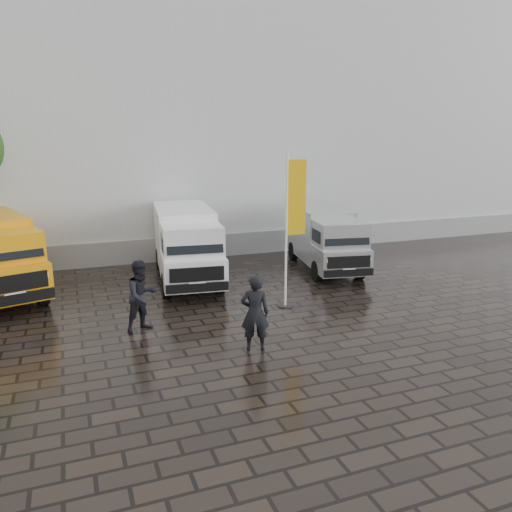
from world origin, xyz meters
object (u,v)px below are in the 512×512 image
Objects in this scene: van_silver at (324,239)px; person_tent at (142,296)px; flagpole at (292,224)px; van_white at (186,246)px; person_front at (255,313)px; wheelie_bin at (358,238)px.

van_silver reaches higher than person_tent.
person_tent is at bearing -174.47° from flagpole.
van_white is 3.07× the size of person_tent.
person_tent is (-4.63, -0.45, -1.63)m from flagpole.
van_white is 5.55m from van_silver.
van_white reaches higher than person_front.
wheelie_bin is 12.93m from person_front.
person_front is (0.13, -6.77, -0.34)m from van_white.
van_white is at bearing -167.88° from wheelie_bin.
flagpole is at bearing -139.07° from wheelie_bin.
person_front is 3.33m from person_tent.
flagpole reaches higher than person_front.
flagpole is 3.92m from person_front.
flagpole is 2.44× the size of person_front.
van_white is 5.01m from person_tent.
van_silver is at bearing -144.05° from wheelie_bin.
flagpole is at bearing -52.43° from van_white.
van_white is at bearing -172.60° from van_silver.
flagpole reaches higher than person_tent.
person_front is 0.98× the size of person_tent.
van_white is 6.78m from person_front.
person_front is at bearing -69.61° from person_tent.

